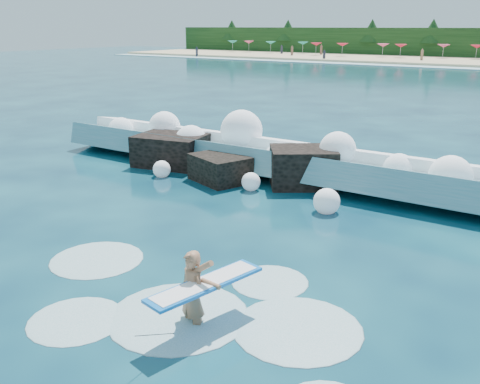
% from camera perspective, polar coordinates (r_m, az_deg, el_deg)
% --- Properties ---
extents(ground, '(200.00, 200.00, 0.00)m').
position_cam_1_polar(ground, '(13.84, -9.89, -5.76)').
color(ground, '#062137').
rests_on(ground, ground).
extents(breaking_wave, '(18.49, 2.86, 1.59)m').
position_cam_1_polar(breaking_wave, '(20.35, 2.53, 3.65)').
color(breaking_wave, teal).
rests_on(breaking_wave, ground).
extents(rock_cluster, '(8.63, 3.64, 1.55)m').
position_cam_1_polar(rock_cluster, '(20.00, -1.69, 3.22)').
color(rock_cluster, black).
rests_on(rock_cluster, ground).
extents(surfer_with_board, '(1.17, 2.94, 1.76)m').
position_cam_1_polar(surfer_with_board, '(10.06, -4.82, -10.72)').
color(surfer_with_board, '#A26D4B').
rests_on(surfer_with_board, ground).
extents(wave_spray, '(15.33, 4.55, 2.29)m').
position_cam_1_polar(wave_spray, '(20.32, 1.51, 5.08)').
color(wave_spray, white).
rests_on(wave_spray, ground).
extents(surf_foam, '(8.83, 5.23, 0.14)m').
position_cam_1_polar(surf_foam, '(10.87, -5.11, -12.31)').
color(surf_foam, silver).
rests_on(surf_foam, ground).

